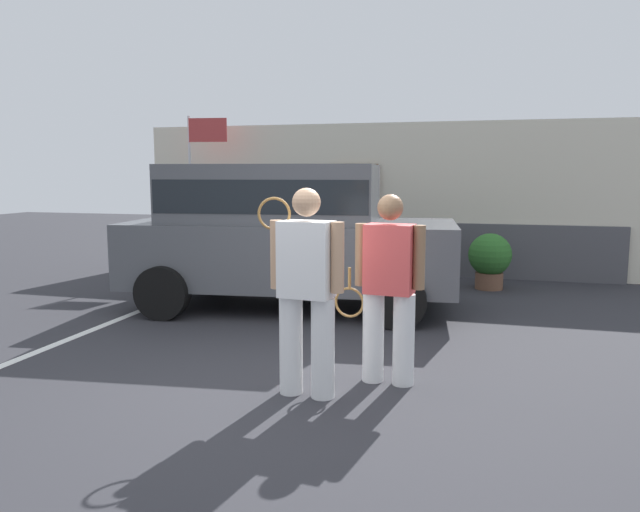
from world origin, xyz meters
TOP-DOWN VIEW (x-y plane):
  - ground_plane at (0.00, 0.00)m, footprint 40.00×40.00m
  - parking_stripe_0 at (-2.88, 1.50)m, footprint 0.12×4.40m
  - house_frontage at (-0.01, 6.66)m, footprint 9.99×0.40m
  - parked_suv at (-0.99, 3.14)m, footprint 4.78×2.57m
  - tennis_player_man at (0.32, -0.13)m, footprint 0.80×0.32m
  - tennis_player_woman at (0.96, 0.38)m, footprint 0.90×0.31m
  - potted_plant_by_porch at (1.87, 5.39)m, footprint 0.71×0.71m
  - flag_pole at (-3.65, 5.86)m, footprint 0.80×0.13m

SIDE VIEW (x-z plane):
  - ground_plane at x=0.00m, z-range 0.00..0.00m
  - parking_stripe_0 at x=-2.88m, z-range 0.00..0.01m
  - potted_plant_by_porch at x=1.87m, z-range 0.05..0.99m
  - tennis_player_woman at x=0.96m, z-range 0.03..1.78m
  - tennis_player_man at x=0.32m, z-range 0.04..1.86m
  - parked_suv at x=-0.99m, z-range 0.12..2.17m
  - house_frontage at x=-0.01m, z-range -0.09..2.78m
  - flag_pole at x=-3.65m, z-range 0.58..3.61m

